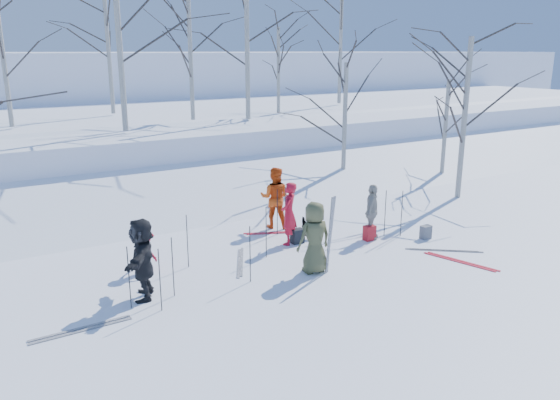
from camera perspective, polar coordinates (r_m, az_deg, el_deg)
ground at (r=13.71m, az=3.29°, el=-6.67°), size 120.00×120.00×0.00m
snow_ramp at (r=19.53m, az=-8.44°, el=0.39°), size 70.00×9.49×4.12m
snow_plateau at (r=28.67m, az=-16.48°, el=6.43°), size 70.00×18.00×2.20m
far_hill at (r=49.07m, az=-23.23°, el=10.47°), size 90.00×30.00×6.00m
skier_olive_center at (r=12.94m, az=3.63°, el=-3.94°), size 0.88×0.59×1.74m
skier_red_north at (r=14.79m, az=0.93°, el=-1.42°), size 0.75×0.73×1.73m
skier_redor_behind at (r=16.19m, az=-0.55°, el=0.25°), size 1.13×1.10×1.83m
skier_red_seated at (r=13.45m, az=-13.72°, el=-5.21°), size 0.55×0.74×1.03m
skier_cream_east at (r=15.45m, az=9.57°, el=-1.23°), size 0.94×0.89×1.57m
skier_grey_west at (r=11.95m, az=-14.20°, el=-5.95°), size 1.16×1.72×1.78m
dog at (r=15.57m, az=3.07°, el=-2.90°), size 0.45×0.68×0.53m
upright_ski_left at (r=12.85m, az=5.21°, el=-3.72°), size 0.10×0.16×1.90m
upright_ski_right at (r=12.97m, az=5.30°, el=-3.54°), size 0.12×0.23×1.89m
ski_pair_a at (r=15.92m, az=-0.25°, el=-3.43°), size 1.61×2.05×0.02m
ski_pair_b at (r=15.18m, az=16.76°, el=-5.07°), size 2.05×2.09×0.02m
ski_pair_c at (r=11.31m, az=-20.03°, el=-12.59°), size 0.26×1.91×0.02m
ski_pair_d at (r=13.80m, az=-4.17°, el=-6.50°), size 1.79×2.07×0.02m
ski_pair_e at (r=14.53m, az=18.35°, el=-6.12°), size 1.21×2.01×0.02m
ski_pole_a at (r=15.88m, az=0.55°, el=-0.98°), size 0.02×0.02×1.34m
ski_pole_b at (r=11.36m, az=-12.43°, el=-8.17°), size 0.02×0.02×1.34m
ski_pole_c at (r=15.62m, az=-0.28°, el=-1.26°), size 0.02×0.02×1.34m
ski_pole_d at (r=11.63m, az=-15.49°, el=-7.82°), size 0.02×0.02×1.34m
ski_pole_e at (r=15.79m, az=10.93°, el=-1.36°), size 0.02×0.02×1.34m
ski_pole_f at (r=13.45m, az=-9.65°, el=-4.27°), size 0.02×0.02×1.34m
ski_pole_g at (r=12.45m, az=-3.15°, el=-5.69°), size 0.02×0.02×1.34m
ski_pole_h at (r=11.95m, az=-11.14°, el=-6.89°), size 0.02×0.02×1.34m
ski_pole_i at (r=13.88m, az=-1.46°, el=-3.42°), size 0.02×0.02×1.34m
ski_pole_j at (r=15.83m, az=12.59°, el=-1.41°), size 0.02×0.02×1.34m
backpack_red at (r=15.48m, az=9.33°, el=-3.41°), size 0.32×0.22×0.42m
backpack_grey at (r=15.94m, az=14.99°, el=-3.27°), size 0.30×0.20×0.38m
backpack_dark at (r=15.06m, az=1.83°, el=-3.78°), size 0.34×0.24×0.40m
birch_plateau_a at (r=24.27m, az=-26.97°, el=13.30°), size 4.45×4.45×5.50m
birch_plateau_b at (r=21.48m, az=-16.52°, el=16.44°), size 5.59×5.59×7.14m
birch_plateau_c at (r=24.38m, az=-9.32°, el=14.27°), size 4.18×4.18×5.12m
birch_plateau_d at (r=32.06m, az=6.36°, el=16.09°), size 5.36×5.36×6.80m
birch_plateau_g at (r=27.78m, az=-17.46°, el=14.34°), size 4.49×4.49×5.55m
birch_plateau_h at (r=24.41m, az=-3.46°, el=16.11°), size 5.18×5.18×6.54m
birch_plateau_i at (r=27.14m, az=-0.17°, el=13.40°), size 3.42×3.42×4.03m
birch_edge_b at (r=20.29m, az=18.70°, el=7.95°), size 4.52×4.52×5.61m
birch_edge_c at (r=23.32m, az=16.87°, el=7.01°), size 3.42×3.42×4.03m
birch_edge_e at (r=21.37m, az=6.77°, el=7.76°), size 3.89×3.89×4.71m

